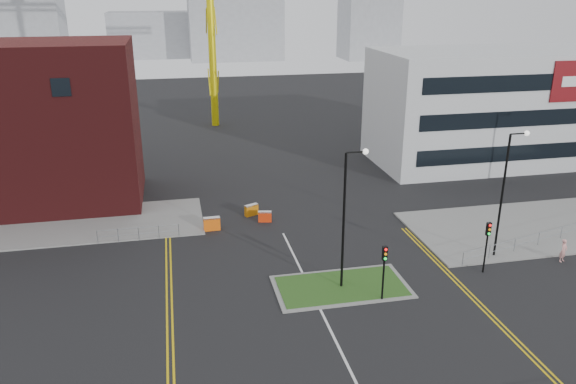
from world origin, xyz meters
name	(u,v)px	position (x,y,z in m)	size (l,w,h in m)	color
ground	(350,369)	(0.00, 0.00, 0.00)	(200.00, 200.00, 0.00)	black
pavement_left	(25,229)	(-20.00, 22.00, 0.06)	(28.00, 8.00, 0.12)	slate
pavement_right	(556,225)	(22.00, 14.00, 0.06)	(24.00, 10.00, 0.12)	slate
island_kerb	(341,287)	(2.00, 8.00, 0.04)	(8.60, 4.60, 0.08)	slate
grass_island	(341,286)	(2.00, 8.00, 0.06)	(8.00, 4.00, 0.12)	#254D19
office_block	(491,107)	(26.01, 31.97, 6.00)	(25.00, 12.20, 12.00)	silver
streetlamp_island	(348,209)	(2.22, 8.00, 5.41)	(1.46, 0.36, 9.18)	black
streetlamp_right_near	(506,185)	(14.22, 10.00, 5.41)	(1.46, 0.36, 9.18)	black
traffic_light_island	(384,263)	(4.00, 5.98, 2.57)	(0.28, 0.33, 3.65)	black
traffic_light_right	(488,238)	(12.00, 7.98, 2.57)	(0.28, 0.33, 3.65)	black
railing_left	(138,231)	(-11.00, 18.00, 0.74)	(6.05, 0.05, 1.10)	gray
railing_right	(562,230)	(20.50, 11.50, 0.78)	(19.05, 5.05, 1.10)	gray
centre_line	(338,346)	(0.00, 2.00, 0.01)	(0.15, 30.00, 0.01)	silver
yellow_left_a	(167,290)	(-9.00, 10.00, 0.01)	(0.12, 24.00, 0.01)	gold
yellow_left_b	(171,289)	(-8.70, 10.00, 0.01)	(0.12, 24.00, 0.01)	gold
yellow_right_a	(463,291)	(9.50, 6.00, 0.01)	(0.12, 20.00, 0.01)	gold
yellow_right_b	(468,290)	(9.80, 6.00, 0.01)	(0.12, 20.00, 0.01)	gold
skyline_a	(21,21)	(-40.00, 120.00, 11.00)	(18.00, 12.00, 22.00)	gray
skyline_b	(235,28)	(10.00, 130.00, 8.00)	(24.00, 12.00, 16.00)	gray
skyline_c	(370,4)	(45.00, 125.00, 14.00)	(14.00, 12.00, 28.00)	gray
skyline_d	(166,34)	(-8.00, 140.00, 6.00)	(30.00, 12.00, 12.00)	gray
pedestrian	(564,250)	(18.28, 8.32, 0.84)	(0.61, 0.40, 1.68)	pink
barrier_left	(212,223)	(-5.40, 18.80, 0.59)	(1.31, 0.47, 1.09)	#F15E0D
barrier_mid	(251,210)	(-1.89, 21.19, 0.53)	(1.22, 0.82, 0.98)	#C96F0B
barrier_right	(265,216)	(-1.00, 19.63, 0.49)	(1.13, 0.56, 0.91)	red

